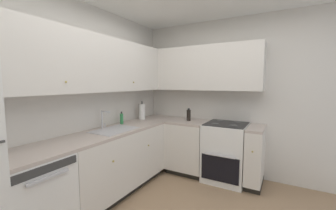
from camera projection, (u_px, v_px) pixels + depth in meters
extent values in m
cube|color=silver|center=(71.00, 102.00, 2.63)|extent=(3.76, 0.05, 2.56)
cube|color=silver|center=(238.00, 98.00, 3.42)|extent=(0.05, 3.39, 2.56)
cube|color=white|center=(30.00, 201.00, 1.95)|extent=(0.60, 0.60, 0.85)
cube|color=#333333|center=(47.00, 169.00, 1.76)|extent=(0.55, 0.01, 0.07)
cube|color=silver|center=(49.00, 177.00, 1.76)|extent=(0.36, 0.02, 0.02)
cube|color=silver|center=(115.00, 159.00, 2.91)|extent=(1.63, 0.60, 0.76)
cube|color=black|center=(115.00, 188.00, 2.97)|extent=(1.63, 0.54, 0.09)
sphere|color=tan|center=(113.00, 161.00, 2.44)|extent=(0.02, 0.02, 0.02)
sphere|color=tan|center=(149.00, 145.00, 3.06)|extent=(0.02, 0.02, 0.02)
cube|color=#B7A89E|center=(115.00, 131.00, 2.87)|extent=(2.83, 0.60, 0.03)
cube|color=silver|center=(188.00, 145.00, 3.58)|extent=(0.60, 0.62, 0.76)
cube|color=black|center=(189.00, 168.00, 3.65)|extent=(0.54, 0.62, 0.09)
cube|color=silver|center=(255.00, 155.00, 3.06)|extent=(0.60, 0.22, 0.76)
cube|color=black|center=(254.00, 182.00, 3.13)|extent=(0.54, 0.22, 0.09)
sphere|color=tan|center=(252.00, 152.00, 2.78)|extent=(0.02, 0.02, 0.02)
cube|color=#B7A89E|center=(189.00, 122.00, 3.54)|extent=(0.60, 0.62, 0.03)
cube|color=#B7A89E|center=(256.00, 128.00, 3.02)|extent=(0.60, 0.22, 0.03)
cube|color=white|center=(226.00, 152.00, 3.29)|extent=(0.64, 0.62, 0.89)
cube|color=black|center=(220.00, 169.00, 3.03)|extent=(0.02, 0.55, 0.37)
cube|color=silver|center=(220.00, 156.00, 2.99)|extent=(0.02, 0.43, 0.02)
cube|color=black|center=(226.00, 124.00, 3.25)|extent=(0.59, 0.60, 0.01)
cube|color=white|center=(231.00, 117.00, 3.50)|extent=(0.03, 0.60, 0.15)
cylinder|color=#4C4C4C|center=(234.00, 125.00, 3.06)|extent=(0.11, 0.11, 0.01)
cylinder|color=#4C4C4C|center=(215.00, 124.00, 3.19)|extent=(0.11, 0.11, 0.01)
cylinder|color=#4C4C4C|center=(237.00, 122.00, 3.30)|extent=(0.11, 0.11, 0.01)
cylinder|color=#4C4C4C|center=(220.00, 121.00, 3.43)|extent=(0.11, 0.11, 0.01)
cube|color=silver|center=(96.00, 64.00, 2.71)|extent=(2.51, 0.32, 0.72)
sphere|color=tan|center=(66.00, 82.00, 2.17)|extent=(0.02, 0.02, 0.02)
sphere|color=tan|center=(134.00, 82.00, 3.13)|extent=(0.02, 0.02, 0.02)
cube|color=silver|center=(198.00, 69.00, 3.52)|extent=(0.32, 2.03, 0.72)
cube|color=#B7B7BC|center=(115.00, 130.00, 2.83)|extent=(0.59, 0.40, 0.01)
cube|color=gray|center=(115.00, 133.00, 2.83)|extent=(0.54, 0.36, 0.09)
cube|color=#99999E|center=(115.00, 132.00, 2.83)|extent=(0.02, 0.35, 0.06)
cylinder|color=silver|center=(102.00, 119.00, 2.93)|extent=(0.02, 0.02, 0.25)
cylinder|color=silver|center=(106.00, 112.00, 2.88)|extent=(0.02, 0.15, 0.02)
cylinder|color=silver|center=(105.00, 126.00, 2.98)|extent=(0.02, 0.02, 0.06)
cylinder|color=#338C4C|center=(122.00, 119.00, 3.25)|extent=(0.05, 0.05, 0.16)
cylinder|color=#262626|center=(121.00, 113.00, 3.24)|extent=(0.02, 0.02, 0.03)
cylinder|color=white|center=(142.00, 112.00, 3.67)|extent=(0.11, 0.11, 0.27)
cylinder|color=#3F3F3F|center=(142.00, 111.00, 3.67)|extent=(0.02, 0.02, 0.33)
cylinder|color=black|center=(189.00, 115.00, 3.53)|extent=(0.07, 0.07, 0.18)
cylinder|color=black|center=(189.00, 109.00, 3.52)|extent=(0.04, 0.04, 0.02)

